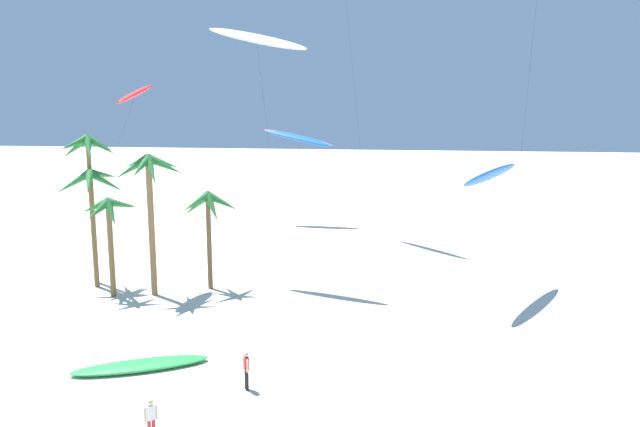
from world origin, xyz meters
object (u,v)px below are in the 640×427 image
(palm_tree_0, at_px, (89,157))
(flying_kite_0, at_px, (491,174))
(flying_kite_7, at_px, (299,138))
(person_near_right, at_px, (246,369))
(palm_tree_2, at_px, (110,215))
(flying_kite_2, at_px, (135,94))
(palm_tree_1, at_px, (92,189))
(palm_tree_3, at_px, (149,179))
(person_far_watcher, at_px, (151,418))
(palm_tree_4, at_px, (209,208))
(flying_kite_5, at_px, (257,39))
(grounded_kite_2, at_px, (141,365))

(palm_tree_0, relative_size, flying_kite_0, 0.88)
(flying_kite_0, relative_size, flying_kite_7, 1.19)
(palm_tree_0, distance_m, person_near_right, 21.39)
(palm_tree_2, distance_m, flying_kite_2, 7.83)
(palm_tree_1, height_order, palm_tree_3, palm_tree_3)
(palm_tree_0, bearing_deg, palm_tree_2, -46.32)
(flying_kite_7, xyz_separation_m, person_far_watcher, (1.54, -41.23, -7.60))
(person_far_watcher, bearing_deg, flying_kite_7, 92.14)
(palm_tree_1, height_order, palm_tree_4, palm_tree_1)
(palm_tree_0, xyz_separation_m, person_near_right, (14.08, -14.22, -7.55))
(person_near_right, height_order, person_far_watcher, person_near_right)
(flying_kite_0, distance_m, person_near_right, 20.14)
(palm_tree_0, xyz_separation_m, palm_tree_4, (8.11, -0.25, -3.14))
(flying_kite_2, bearing_deg, flying_kite_0, 1.87)
(flying_kite_0, relative_size, flying_kite_5, 0.66)
(flying_kite_2, bearing_deg, palm_tree_0, 179.12)
(palm_tree_2, bearing_deg, flying_kite_7, 73.30)
(palm_tree_1, distance_m, flying_kite_0, 25.37)
(flying_kite_2, xyz_separation_m, grounded_kite_2, (5.27, -12.78, -12.39))
(grounded_kite_2, bearing_deg, flying_kite_7, 87.68)
(flying_kite_5, bearing_deg, palm_tree_2, -145.49)
(palm_tree_4, bearing_deg, palm_tree_2, -156.29)
(flying_kite_2, distance_m, flying_kite_5, 8.63)
(person_near_right, xyz_separation_m, person_far_watcher, (-2.41, -4.45, -0.05))
(flying_kite_2, height_order, person_near_right, flying_kite_2)
(palm_tree_0, distance_m, person_far_watcher, 23.30)
(palm_tree_2, xyz_separation_m, person_near_right, (11.51, -11.54, -4.30))
(palm_tree_0, distance_m, palm_tree_4, 8.70)
(person_far_watcher, bearing_deg, palm_tree_4, 100.94)
(palm_tree_0, relative_size, palm_tree_1, 1.28)
(person_far_watcher, bearing_deg, flying_kite_0, 53.85)
(flying_kite_5, bearing_deg, palm_tree_1, -159.86)
(palm_tree_1, xyz_separation_m, palm_tree_4, (7.59, 0.58, -1.19))
(flying_kite_7, bearing_deg, flying_kite_2, -106.51)
(palm_tree_1, relative_size, flying_kite_0, 0.69)
(person_near_right, bearing_deg, flying_kite_7, 96.12)
(grounded_kite_2, bearing_deg, flying_kite_0, 38.31)
(flying_kite_2, relative_size, flying_kite_5, 0.78)
(palm_tree_2, bearing_deg, palm_tree_4, 23.71)
(palm_tree_0, xyz_separation_m, person_far_watcher, (11.67, -18.68, -7.61))
(palm_tree_1, bearing_deg, palm_tree_3, -15.41)
(palm_tree_4, height_order, flying_kite_5, flying_kite_5)
(palm_tree_4, relative_size, flying_kite_0, 0.57)
(palm_tree_3, relative_size, flying_kite_5, 0.52)
(palm_tree_1, relative_size, flying_kite_5, 0.45)
(flying_kite_5, relative_size, flying_kite_7, 1.81)
(flying_kite_0, xyz_separation_m, grounded_kite_2, (-17.11, -13.51, -7.54))
(person_near_right, distance_m, person_far_watcher, 5.06)
(palm_tree_3, bearing_deg, person_near_right, -53.20)
(flying_kite_7, bearing_deg, palm_tree_2, -106.70)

